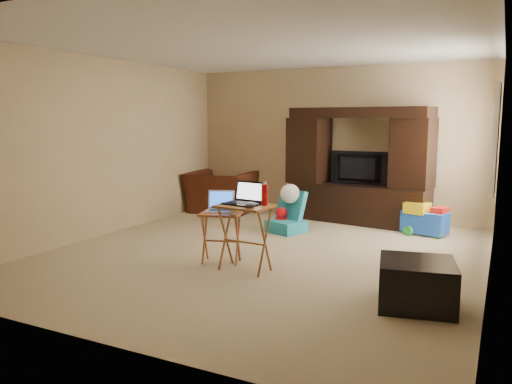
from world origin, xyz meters
The scene contains 22 objects.
floor centered at (0.00, 0.00, 0.00)m, with size 5.50×5.50×0.00m, color #C3B287.
ceiling centered at (0.00, 0.00, 2.50)m, with size 5.50×5.50×0.00m, color silver.
wall_back centered at (0.00, 2.75, 1.25)m, with size 5.00×5.00×0.00m, color tan.
wall_front centered at (0.00, -2.75, 1.25)m, with size 5.00×5.00×0.00m, color tan.
wall_left centered at (-2.50, 0.00, 1.25)m, with size 5.50×5.50×0.00m, color tan.
wall_right centered at (2.50, 0.00, 1.25)m, with size 5.50×5.50×0.00m, color tan.
window_pane centered at (2.48, 1.55, 1.40)m, with size 1.20×1.20×0.00m, color white.
window_frame centered at (2.46, 1.55, 1.40)m, with size 0.06×1.14×1.34m, color white.
entertainment_center centered at (0.51, 2.42, 0.91)m, with size 2.23×0.56×1.83m, color black.
television centered at (0.51, 2.38, 0.88)m, with size 0.93×0.12×0.53m, color black.
recliner centered at (-1.92, 2.24, 0.36)m, with size 1.11×0.97×0.72m, color #4D1D10.
child_rocker centered at (-0.23, 1.25, 0.31)m, with size 0.47×0.53×0.62m, color teal, non-canonical shape.
plush_toy centered at (-0.34, 1.33, 0.18)m, with size 0.32×0.27×0.36m, color red, non-canonical shape.
push_toy centered at (1.61, 2.02, 0.23)m, with size 0.62×0.45×0.47m, color blue, non-canonical shape.
ottoman centered at (1.95, -0.94, 0.21)m, with size 0.64×0.64×0.41m, color black.
tray_table_left centered at (-0.28, -0.53, 0.29)m, with size 0.45×0.36×0.59m, color #A95428.
tray_table_right centered at (0.10, -0.68, 0.36)m, with size 0.56×0.45×0.73m, color #995A25.
laptop_left centered at (-0.31, -0.50, 0.71)m, with size 0.31×0.26×0.24m, color silver.
laptop_right centered at (0.06, -0.66, 0.85)m, with size 0.38×0.31×0.24m, color black.
mouse_left centered at (-0.10, -0.60, 0.61)m, with size 0.08×0.12×0.05m, color silver.
mouse_right centered at (0.23, -0.80, 0.76)m, with size 0.09×0.15×0.06m, color #38393D.
water_bottle centered at (0.30, -0.60, 0.84)m, with size 0.07×0.07×0.22m, color #B80B0C.
Camera 1 is at (2.57, -5.36, 1.63)m, focal length 35.00 mm.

